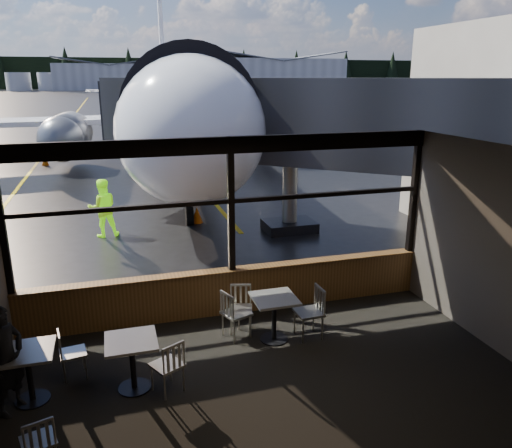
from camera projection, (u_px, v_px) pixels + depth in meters
name	position (u px, v px, depth m)	size (l,w,h in m)	color
ground_plane	(115.00, 96.00, 120.45)	(520.00, 520.00, 0.00)	black
carpet_floor	(282.00, 401.00, 7.25)	(8.00, 6.00, 0.01)	black
ceiling	(286.00, 163.00, 6.26)	(8.00, 6.00, 0.04)	#38332D
wall_back	(408.00, 439.00, 3.99)	(8.00, 0.04, 3.50)	#4A433B
window_sill	(232.00, 292.00, 9.88)	(8.00, 0.28, 0.90)	brown
window_header	(230.00, 145.00, 9.06)	(8.00, 0.18, 0.30)	black
mullion_left	(1.00, 223.00, 8.32)	(0.12, 0.12, 2.60)	black
mullion_centre	(231.00, 206.00, 9.39)	(0.12, 0.12, 2.60)	black
mullion_right	(414.00, 193.00, 10.45)	(0.12, 0.12, 2.60)	black
window_transom	(231.00, 201.00, 9.36)	(8.00, 0.10, 0.08)	black
airliner	(169.00, 53.00, 26.26)	(31.44, 37.72, 11.53)	white
jet_bridge	(303.00, 148.00, 15.35)	(9.15, 11.18, 4.88)	#2A2B2D
cafe_table_near	(274.00, 319.00, 8.84)	(0.76, 0.76, 0.83)	#A09C93
cafe_table_mid	(133.00, 365.00, 7.44)	(0.75, 0.75, 0.83)	#9B958F
cafe_table_left	(30.00, 376.00, 7.16)	(0.75, 0.75, 0.82)	#ABA59D
chair_near_e	(309.00, 313.00, 8.92)	(0.53, 0.53, 0.96)	#ADA79C
chair_near_w	(236.00, 314.00, 8.92)	(0.51, 0.51, 0.93)	beige
chair_near_n	(241.00, 310.00, 9.13)	(0.48, 0.48, 0.88)	#BCB7AA
chair_mid_s	(167.00, 366.00, 7.38)	(0.47, 0.47, 0.87)	#B7B1A5
chair_mid_w	(73.00, 353.00, 7.76)	(0.44, 0.44, 0.81)	beige
chair_left_s	(38.00, 442.00, 5.89)	(0.43, 0.43, 0.79)	#B6B0A4
passenger	(7.00, 360.00, 6.84)	(0.59, 0.39, 1.62)	black
ground_crew	(103.00, 208.00, 14.58)	(0.83, 0.65, 1.71)	#BFF219
cone_nose	(197.00, 215.00, 16.09)	(0.37, 0.37, 0.51)	#E03E07
cone_wing	(45.00, 160.00, 26.60)	(0.37, 0.37, 0.51)	orange
hangar_mid	(110.00, 76.00, 178.85)	(38.00, 15.00, 10.00)	silver
hangar_right	(275.00, 73.00, 188.30)	(50.00, 20.00, 12.00)	silver
fuel_tank_a	(18.00, 82.00, 168.57)	(8.00, 8.00, 6.00)	silver
fuel_tank_b	(50.00, 82.00, 171.26)	(8.00, 8.00, 6.00)	silver
fuel_tank_c	(81.00, 81.00, 173.96)	(8.00, 8.00, 6.00)	silver
treeline	(109.00, 73.00, 201.57)	(360.00, 3.00, 12.00)	black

